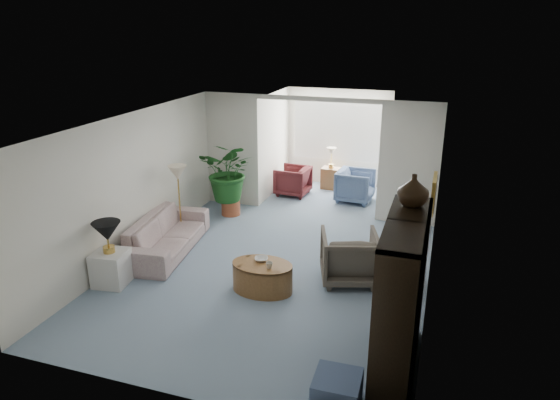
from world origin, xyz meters
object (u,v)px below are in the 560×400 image
(framed_picture, at_px, (435,194))
(coffee_bowl, at_px, (261,259))
(coffee_table, at_px, (262,277))
(floor_lamp, at_px, (178,173))
(ottoman, at_px, (337,393))
(sofa, at_px, (167,234))
(cabinet_urn, at_px, (413,190))
(plant_pot, at_px, (231,207))
(coffee_cup, at_px, (269,265))
(sunroom_chair_blue, at_px, (355,186))
(sunroom_table, at_px, (330,178))
(side_table_dark, at_px, (396,259))
(table_lamp, at_px, (107,231))
(wingback_chair, at_px, (349,257))
(entertainment_cabinet, at_px, (401,299))
(end_table, at_px, (111,268))
(sunroom_chair_maroon, at_px, (293,181))

(framed_picture, bearing_deg, coffee_bowl, -172.86)
(framed_picture, relative_size, coffee_table, 0.53)
(floor_lamp, distance_m, ottoman, 5.44)
(sofa, height_order, cabinet_urn, cabinet_urn)
(plant_pot, bearing_deg, coffee_cup, -56.93)
(sunroom_chair_blue, height_order, sunroom_table, sunroom_chair_blue)
(side_table_dark, height_order, ottoman, side_table_dark)
(coffee_bowl, xyz_separation_m, sunroom_table, (-0.09, 5.19, -0.21))
(table_lamp, distance_m, ottoman, 4.30)
(coffee_table, relative_size, coffee_bowl, 4.65)
(plant_pot, bearing_deg, sunroom_chair_blue, 35.45)
(sofa, bearing_deg, side_table_dark, -94.07)
(side_table_dark, xyz_separation_m, sunroom_chair_blue, (-1.29, 3.49, 0.04))
(plant_pot, bearing_deg, floor_lamp, -110.55)
(framed_picture, bearing_deg, sofa, 174.97)
(coffee_bowl, bearing_deg, side_table_dark, 25.93)
(framed_picture, bearing_deg, wingback_chair, 163.96)
(coffee_bowl, relative_size, wingback_chair, 0.23)
(coffee_table, bearing_deg, wingback_chair, 31.96)
(coffee_bowl, distance_m, coffee_cup, 0.28)
(sofa, bearing_deg, coffee_table, -118.23)
(wingback_chair, xyz_separation_m, sunroom_chair_blue, (-0.59, 3.79, -0.04))
(sofa, height_order, side_table_dark, side_table_dark)
(entertainment_cabinet, xyz_separation_m, sunroom_table, (-2.29, 6.55, -0.69))
(wingback_chair, bearing_deg, sunroom_chair_blue, -98.41)
(coffee_bowl, bearing_deg, wingback_chair, 27.41)
(coffee_table, bearing_deg, floor_lamp, 145.39)
(wingback_chair, bearing_deg, side_table_dark, -174.00)
(framed_picture, relative_size, sunroom_chair_blue, 0.62)
(end_table, height_order, sunroom_table, end_table)
(sunroom_chair_maroon, bearing_deg, cabinet_urn, 33.67)
(sunroom_chair_blue, bearing_deg, table_lamp, 153.84)
(coffee_bowl, bearing_deg, sofa, 161.32)
(end_table, relative_size, table_lamp, 1.24)
(ottoman, distance_m, sunroom_chair_blue, 6.74)
(entertainment_cabinet, bearing_deg, ottoman, -121.49)
(end_table, relative_size, wingback_chair, 0.61)
(end_table, height_order, coffee_cup, end_table)
(sunroom_chair_blue, bearing_deg, cabinet_urn, -159.97)
(side_table_dark, xyz_separation_m, cabinet_urn, (0.26, -1.80, 1.76))
(end_table, xyz_separation_m, side_table_dark, (4.22, 1.59, 0.05))
(framed_picture, bearing_deg, coffee_table, -170.36)
(coffee_bowl, height_order, cabinet_urn, cabinet_urn)
(table_lamp, bearing_deg, coffee_cup, 10.31)
(table_lamp, bearing_deg, plant_pot, 80.72)
(coffee_bowl, distance_m, sunroom_chair_maroon, 4.52)
(wingback_chair, bearing_deg, sunroom_table, -90.80)
(entertainment_cabinet, height_order, sunroom_table, entertainment_cabinet)
(coffee_cup, distance_m, plant_pot, 3.53)
(framed_picture, bearing_deg, plant_pot, 149.53)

